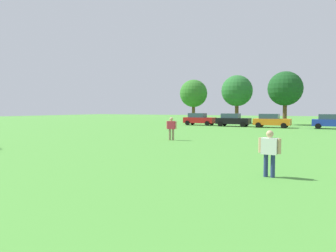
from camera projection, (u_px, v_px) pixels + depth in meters
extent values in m
plane|color=#4C9338|center=(226.00, 134.00, 29.20)|extent=(160.00, 160.00, 0.00)
cylinder|color=navy|center=(266.00, 165.00, 10.87)|extent=(0.14, 0.14, 0.77)
cylinder|color=navy|center=(273.00, 166.00, 10.75)|extent=(0.14, 0.14, 0.77)
cube|color=white|center=(270.00, 146.00, 10.78)|extent=(0.54, 0.33, 0.55)
cylinder|color=tan|center=(260.00, 145.00, 10.95)|extent=(0.11, 0.11, 0.51)
cylinder|color=tan|center=(279.00, 146.00, 10.61)|extent=(0.11, 0.11, 0.51)
sphere|color=tan|center=(270.00, 134.00, 10.76)|extent=(0.24, 0.24, 0.24)
cylinder|color=#8C7259|center=(173.00, 135.00, 23.44)|extent=(0.15, 0.15, 0.82)
cylinder|color=#8C7259|center=(170.00, 135.00, 23.50)|extent=(0.15, 0.15, 0.82)
cube|color=#D8334C|center=(171.00, 125.00, 23.43)|extent=(0.60, 0.41, 0.58)
cylinder|color=tan|center=(176.00, 125.00, 23.34)|extent=(0.12, 0.12, 0.55)
cylinder|color=tan|center=(167.00, 125.00, 23.52)|extent=(0.12, 0.12, 0.55)
sphere|color=tan|center=(171.00, 119.00, 23.41)|extent=(0.26, 0.26, 0.26)
cube|color=red|center=(200.00, 120.00, 44.88)|extent=(4.30, 1.80, 0.76)
cube|color=#334756|center=(197.00, 115.00, 45.00)|extent=(2.24, 1.58, 0.60)
cylinder|color=black|center=(212.00, 123.00, 45.02)|extent=(0.64, 0.22, 0.64)
cylinder|color=black|center=(207.00, 123.00, 43.42)|extent=(0.64, 0.22, 0.64)
cylinder|color=black|center=(193.00, 122.00, 46.37)|extent=(0.64, 0.22, 0.64)
cylinder|color=black|center=(187.00, 123.00, 44.77)|extent=(0.64, 0.22, 0.64)
cube|color=black|center=(233.00, 121.00, 41.86)|extent=(4.30, 1.80, 0.76)
cube|color=#334756|center=(231.00, 116.00, 41.99)|extent=(2.24, 1.58, 0.60)
cylinder|color=black|center=(246.00, 124.00, 42.01)|extent=(0.64, 0.22, 0.64)
cylinder|color=black|center=(243.00, 124.00, 40.41)|extent=(0.64, 0.22, 0.64)
cylinder|color=black|center=(225.00, 123.00, 43.36)|extent=(0.64, 0.22, 0.64)
cylinder|color=black|center=(220.00, 124.00, 41.76)|extent=(0.64, 0.22, 0.64)
cube|color=orange|center=(272.00, 122.00, 39.12)|extent=(4.30, 1.80, 0.76)
cube|color=#334756|center=(269.00, 116.00, 39.24)|extent=(2.24, 1.58, 0.60)
cylinder|color=black|center=(286.00, 125.00, 39.26)|extent=(0.64, 0.22, 0.64)
cylinder|color=black|center=(284.00, 126.00, 37.66)|extent=(0.64, 0.22, 0.64)
cylinder|color=black|center=(261.00, 124.00, 40.61)|extent=(0.64, 0.22, 0.64)
cylinder|color=black|center=(258.00, 125.00, 39.01)|extent=(0.64, 0.22, 0.64)
cube|color=#1E38AD|center=(333.00, 123.00, 36.53)|extent=(4.30, 1.80, 0.76)
cube|color=#334756|center=(330.00, 117.00, 36.65)|extent=(2.24, 1.58, 0.60)
cylinder|color=black|center=(319.00, 125.00, 38.02)|extent=(0.64, 0.22, 0.64)
cylinder|color=black|center=(318.00, 126.00, 36.43)|extent=(0.64, 0.22, 0.64)
cylinder|color=brown|center=(193.00, 114.00, 53.97)|extent=(0.54, 0.54, 2.91)
sphere|color=#337528|center=(194.00, 93.00, 53.79)|extent=(4.59, 4.59, 4.59)
cylinder|color=brown|center=(237.00, 114.00, 50.39)|extent=(0.56, 0.56, 3.05)
sphere|color=#286B2D|center=(237.00, 91.00, 50.20)|extent=(4.82, 4.82, 4.82)
cylinder|color=brown|center=(285.00, 114.00, 45.91)|extent=(0.57, 0.57, 3.09)
sphere|color=#194C1E|center=(285.00, 89.00, 45.71)|extent=(4.88, 4.88, 4.88)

